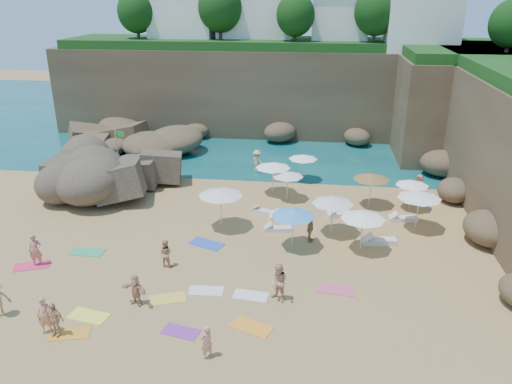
# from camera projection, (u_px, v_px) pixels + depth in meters

# --- Properties ---
(ground) EXTENTS (120.00, 120.00, 0.00)m
(ground) POSITION_uv_depth(u_px,v_px,m) (213.00, 244.00, 27.58)
(ground) COLOR tan
(ground) RESTS_ON ground
(seawater) EXTENTS (120.00, 120.00, 0.00)m
(seawater) POSITION_uv_depth(u_px,v_px,m) (269.00, 118.00, 55.18)
(seawater) COLOR #0C4751
(seawater) RESTS_ON ground
(cliff_back) EXTENTS (44.00, 8.00, 8.00)m
(cliff_back) POSITION_uv_depth(u_px,v_px,m) (284.00, 90.00, 48.85)
(cliff_back) COLOR brown
(cliff_back) RESTS_ON ground
(cliff_corner) EXTENTS (10.00, 12.00, 8.00)m
(cliff_corner) POSITION_uv_depth(u_px,v_px,m) (455.00, 105.00, 42.50)
(cliff_corner) COLOR brown
(cliff_corner) RESTS_ON ground
(rock_promontory) EXTENTS (12.00, 7.00, 2.00)m
(rock_promontory) POSITION_uv_depth(u_px,v_px,m) (127.00, 151.00, 43.58)
(rock_promontory) COLOR brown
(rock_promontory) RESTS_ON ground
(clifftop_buildings) EXTENTS (28.48, 9.48, 7.00)m
(clifftop_buildings) POSITION_uv_depth(u_px,v_px,m) (297.00, 11.00, 46.77)
(clifftop_buildings) COLOR white
(clifftop_buildings) RESTS_ON cliff_back
(clifftop_trees) EXTENTS (35.60, 23.82, 4.40)m
(clifftop_trees) POSITION_uv_depth(u_px,v_px,m) (315.00, 14.00, 40.77)
(clifftop_trees) COLOR #11380F
(clifftop_trees) RESTS_ON ground
(marina_masts) EXTENTS (3.10, 0.10, 6.00)m
(marina_masts) POSITION_uv_depth(u_px,v_px,m) (123.00, 87.00, 55.99)
(marina_masts) COLOR white
(marina_masts) RESTS_ON ground
(rock_outcrop) EXTENTS (10.47, 8.90, 3.60)m
(rock_outcrop) POSITION_uv_depth(u_px,v_px,m) (117.00, 189.00, 35.24)
(rock_outcrop) COLOR brown
(rock_outcrop) RESTS_ON ground
(flag_pole) EXTENTS (0.72, 0.20, 3.73)m
(flag_pole) POSITION_uv_depth(u_px,v_px,m) (119.00, 148.00, 36.36)
(flag_pole) COLOR silver
(flag_pole) RESTS_ON ground
(parasol_0) EXTENTS (2.39, 2.39, 2.26)m
(parasol_0) POSITION_uv_depth(u_px,v_px,m) (273.00, 165.00, 33.65)
(parasol_0) COLOR silver
(parasol_0) RESTS_ON ground
(parasol_1) EXTENTS (2.10, 2.10, 1.99)m
(parasol_1) POSITION_uv_depth(u_px,v_px,m) (303.00, 157.00, 36.16)
(parasol_1) COLOR silver
(parasol_1) RESTS_ON ground
(parasol_2) EXTENTS (2.06, 2.06, 1.95)m
(parasol_2) POSITION_uv_depth(u_px,v_px,m) (412.00, 183.00, 31.33)
(parasol_2) COLOR silver
(parasol_2) RESTS_ON ground
(parasol_4) EXTENTS (2.50, 2.50, 2.36)m
(parasol_4) POSITION_uv_depth(u_px,v_px,m) (420.00, 195.00, 28.46)
(parasol_4) COLOR silver
(parasol_4) RESTS_ON ground
(parasol_5) EXTENTS (2.08, 2.08, 1.97)m
(parasol_5) POSITION_uv_depth(u_px,v_px,m) (288.00, 174.00, 32.79)
(parasol_5) COLOR silver
(parasol_5) RESTS_ON ground
(parasol_6) EXTENTS (2.34, 2.34, 2.21)m
(parasol_6) POSITION_uv_depth(u_px,v_px,m) (372.00, 177.00, 31.71)
(parasol_6) COLOR silver
(parasol_6) RESTS_ON ground
(parasol_8) EXTENTS (2.38, 2.38, 2.25)m
(parasol_8) POSITION_uv_depth(u_px,v_px,m) (333.00, 201.00, 27.97)
(parasol_8) COLOR silver
(parasol_8) RESTS_ON ground
(parasol_9) EXTENTS (2.61, 2.61, 2.47)m
(parasol_9) POSITION_uv_depth(u_px,v_px,m) (221.00, 192.00, 28.63)
(parasol_9) COLOR silver
(parasol_9) RESTS_ON ground
(parasol_10) EXTENTS (2.39, 2.39, 2.26)m
(parasol_10) POSITION_uv_depth(u_px,v_px,m) (293.00, 213.00, 26.42)
(parasol_10) COLOR silver
(parasol_10) RESTS_ON ground
(parasol_11) EXTENTS (2.37, 2.37, 2.24)m
(parasol_11) POSITION_uv_depth(u_px,v_px,m) (363.00, 216.00, 26.12)
(parasol_11) COLOR silver
(parasol_11) RESTS_ON ground
(lounger_0) EXTENTS (1.69, 0.98, 0.25)m
(lounger_0) POSITION_uv_depth(u_px,v_px,m) (340.00, 215.00, 30.87)
(lounger_0) COLOR silver
(lounger_0) RESTS_ON ground
(lounger_1) EXTENTS (1.65, 1.04, 0.24)m
(lounger_1) POSITION_uv_depth(u_px,v_px,m) (264.00, 212.00, 31.34)
(lounger_1) COLOR silver
(lounger_1) RESTS_ON ground
(lounger_2) EXTENTS (2.08, 1.08, 0.31)m
(lounger_2) POSITION_uv_depth(u_px,v_px,m) (286.00, 217.00, 30.44)
(lounger_2) COLOR white
(lounger_2) RESTS_ON ground
(lounger_3) EXTENTS (1.68, 0.81, 0.25)m
(lounger_3) POSITION_uv_depth(u_px,v_px,m) (278.00, 229.00, 29.02)
(lounger_3) COLOR silver
(lounger_3) RESTS_ON ground
(lounger_4) EXTENTS (1.84, 0.88, 0.28)m
(lounger_4) POSITION_uv_depth(u_px,v_px,m) (403.00, 219.00, 30.29)
(lounger_4) COLOR silver
(lounger_4) RESTS_ON ground
(lounger_5) EXTENTS (1.91, 0.90, 0.29)m
(lounger_5) POSITION_uv_depth(u_px,v_px,m) (379.00, 241.00, 27.56)
(lounger_5) COLOR silver
(lounger_5) RESTS_ON ground
(towel_2) EXTENTS (1.76, 1.17, 0.03)m
(towel_2) POSITION_uv_depth(u_px,v_px,m) (70.00, 334.00, 20.32)
(towel_2) COLOR orange
(towel_2) RESTS_ON ground
(towel_4) EXTENTS (1.83, 1.16, 0.03)m
(towel_4) POSITION_uv_depth(u_px,v_px,m) (89.00, 316.00, 21.43)
(towel_4) COLOR #F5FF43
(towel_4) RESTS_ON ground
(towel_5) EXTENTS (1.65, 0.89, 0.03)m
(towel_5) POSITION_uv_depth(u_px,v_px,m) (206.00, 291.00, 23.24)
(towel_5) COLOR silver
(towel_5) RESTS_ON ground
(towel_6) EXTENTS (1.66, 1.09, 0.03)m
(towel_6) POSITION_uv_depth(u_px,v_px,m) (181.00, 332.00, 20.45)
(towel_6) COLOR purple
(towel_6) RESTS_ON ground
(towel_7) EXTENTS (1.92, 1.45, 0.03)m
(towel_7) POSITION_uv_depth(u_px,v_px,m) (32.00, 266.00, 25.35)
(towel_7) COLOR #ED2957
(towel_7) RESTS_ON ground
(towel_8) EXTENTS (2.10, 1.58, 0.03)m
(towel_8) POSITION_uv_depth(u_px,v_px,m) (207.00, 244.00, 27.55)
(towel_8) COLOR blue
(towel_8) RESTS_ON ground
(towel_9) EXTENTS (1.84, 1.05, 0.03)m
(towel_9) POSITION_uv_depth(u_px,v_px,m) (335.00, 289.00, 23.34)
(towel_9) COLOR #CE5074
(towel_9) RESTS_ON ground
(towel_10) EXTENTS (1.94, 1.45, 0.03)m
(towel_10) POSITION_uv_depth(u_px,v_px,m) (251.00, 327.00, 20.73)
(towel_10) COLOR orange
(towel_10) RESTS_ON ground
(towel_11) EXTENTS (1.83, 0.97, 0.03)m
(towel_11) POSITION_uv_depth(u_px,v_px,m) (87.00, 252.00, 26.69)
(towel_11) COLOR #2EA15C
(towel_11) RESTS_ON ground
(towel_12) EXTENTS (1.86, 1.38, 0.03)m
(towel_12) POSITION_uv_depth(u_px,v_px,m) (167.00, 299.00, 22.63)
(towel_12) COLOR yellow
(towel_12) RESTS_ON ground
(towel_13) EXTENTS (1.67, 0.96, 0.03)m
(towel_13) POSITION_uv_depth(u_px,v_px,m) (251.00, 296.00, 22.87)
(towel_13) COLOR silver
(towel_13) RESTS_ON ground
(person_stand_0) EXTENTS (0.74, 0.60, 1.74)m
(person_stand_0) POSITION_uv_depth(u_px,v_px,m) (35.00, 250.00, 25.09)
(person_stand_0) COLOR #B46F5E
(person_stand_0) RESTS_ON ground
(person_stand_1) EXTENTS (0.78, 0.64, 1.47)m
(person_stand_1) POSITION_uv_depth(u_px,v_px,m) (166.00, 253.00, 25.09)
(person_stand_1) COLOR tan
(person_stand_1) RESTS_ON ground
(person_stand_2) EXTENTS (1.24, 0.94, 1.78)m
(person_stand_2) POSITION_uv_depth(u_px,v_px,m) (257.00, 161.00, 38.21)
(person_stand_2) COLOR tan
(person_stand_2) RESTS_ON ground
(person_stand_3) EXTENTS (0.62, 0.98, 1.56)m
(person_stand_3) POSITION_uv_depth(u_px,v_px,m) (310.00, 229.00, 27.60)
(person_stand_3) COLOR #A07D50
(person_stand_3) RESTS_ON ground
(person_stand_4) EXTENTS (0.87, 0.86, 1.62)m
(person_stand_4) POSITION_uv_depth(u_px,v_px,m) (419.00, 186.00, 33.53)
(person_stand_4) COLOR #B4735E
(person_stand_4) RESTS_ON ground
(person_stand_5) EXTENTS (1.61, 0.71, 1.67)m
(person_stand_5) POSITION_uv_depth(u_px,v_px,m) (133.00, 166.00, 37.36)
(person_stand_5) COLOR tan
(person_stand_5) RESTS_ON ground
(person_stand_6) EXTENTS (0.61, 0.63, 1.45)m
(person_stand_6) POSITION_uv_depth(u_px,v_px,m) (206.00, 342.00, 18.77)
(person_stand_6) COLOR tan
(person_stand_6) RESTS_ON ground
(person_lie_0) EXTENTS (1.75, 1.89, 0.42)m
(person_lie_0) POSITION_uv_depth(u_px,v_px,m) (0.00, 312.00, 21.37)
(person_lie_0) COLOR tan
(person_lie_0) RESTS_ON ground
(person_lie_1) EXTENTS (1.14, 1.64, 0.37)m
(person_lie_1) POSITION_uv_depth(u_px,v_px,m) (56.00, 332.00, 20.18)
(person_lie_1) COLOR tan
(person_lie_1) RESTS_ON ground
(person_lie_3) EXTENTS (1.74, 1.80, 0.38)m
(person_lie_3) POSITION_uv_depth(u_px,v_px,m) (137.00, 301.00, 22.18)
(person_lie_3) COLOR tan
(person_lie_3) RESTS_ON ground
(person_lie_4) EXTENTS (1.02, 1.73, 0.39)m
(person_lie_4) POSITION_uv_depth(u_px,v_px,m) (47.00, 329.00, 20.33)
(person_lie_4) COLOR tan
(person_lie_4) RESTS_ON ground
(person_lie_5) EXTENTS (1.78, 1.98, 0.68)m
(person_lie_5) POSITION_uv_depth(u_px,v_px,m) (279.00, 294.00, 22.38)
(person_lie_5) COLOR tan
(person_lie_5) RESTS_ON ground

